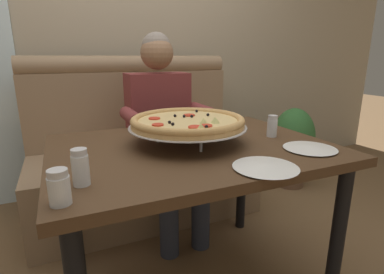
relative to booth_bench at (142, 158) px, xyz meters
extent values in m
cube|color=tan|center=(0.00, 0.57, 1.00)|extent=(6.00, 0.12, 2.80)
cube|color=#937556|center=(0.00, -0.13, -0.17)|extent=(1.54, 0.60, 0.46)
cube|color=#937556|center=(0.00, 0.26, 0.29)|extent=(1.54, 0.18, 0.65)
cylinder|color=#937556|center=(0.00, 0.26, 0.66)|extent=(1.54, 0.14, 0.14)
cube|color=#4C331E|center=(0.00, -0.91, 0.33)|extent=(1.19, 0.89, 0.04)
cylinder|color=black|center=(0.52, -1.29, -0.04)|extent=(0.06, 0.06, 0.71)
cylinder|color=black|center=(-0.52, -0.54, -0.04)|extent=(0.06, 0.06, 0.71)
cylinder|color=black|center=(0.52, -0.54, -0.04)|extent=(0.06, 0.06, 0.71)
cube|color=#2D3342|center=(0.08, -0.38, 0.14)|extent=(0.34, 0.40, 0.15)
cylinder|color=#2D3342|center=(-0.02, -0.63, -0.17)|extent=(0.11, 0.11, 0.46)
cylinder|color=#2D3342|center=(0.18, -0.63, -0.17)|extent=(0.11, 0.11, 0.46)
cube|color=brown|center=(0.08, -0.16, 0.34)|extent=(0.40, 0.22, 0.56)
cylinder|color=brown|center=(-0.15, -0.38, 0.39)|extent=(0.08, 0.28, 0.08)
cylinder|color=brown|center=(0.31, -0.38, 0.39)|extent=(0.08, 0.28, 0.08)
sphere|color=#997051|center=(0.08, -0.18, 0.75)|extent=(0.21, 0.21, 0.21)
sphere|color=gray|center=(0.08, -0.17, 0.78)|extent=(0.19, 0.19, 0.19)
cylinder|color=silver|center=(-0.01, -1.02, 0.39)|extent=(0.01, 0.01, 0.07)
cylinder|color=silver|center=(-0.12, -0.81, 0.39)|extent=(0.01, 0.01, 0.07)
cylinder|color=silver|center=(0.11, -0.81, 0.39)|extent=(0.01, 0.01, 0.07)
torus|color=silver|center=(-0.01, -0.88, 0.42)|extent=(0.29, 0.29, 0.01)
cylinder|color=silver|center=(-0.01, -0.88, 0.43)|extent=(0.52, 0.52, 0.00)
cylinder|color=tan|center=(-0.01, -0.88, 0.44)|extent=(0.50, 0.50, 0.02)
torus|color=tan|center=(-0.01, -0.88, 0.46)|extent=(0.50, 0.50, 0.03)
cylinder|color=#E5C17A|center=(-0.01, -0.88, 0.45)|extent=(0.44, 0.44, 0.01)
cylinder|color=red|center=(-0.13, -0.80, 0.46)|extent=(0.05, 0.05, 0.01)
cylinder|color=red|center=(0.01, -1.03, 0.46)|extent=(0.05, 0.05, 0.01)
cylinder|color=red|center=(-0.16, -0.93, 0.46)|extent=(0.05, 0.05, 0.01)
cylinder|color=red|center=(-0.04, -1.03, 0.46)|extent=(0.06, 0.06, 0.01)
cylinder|color=red|center=(0.04, -0.80, 0.46)|extent=(0.05, 0.05, 0.01)
sphere|color=black|center=(0.03, -0.84, 0.46)|extent=(0.01, 0.01, 0.01)
sphere|color=black|center=(-0.10, -0.92, 0.46)|extent=(0.01, 0.01, 0.01)
sphere|color=black|center=(0.00, -1.05, 0.46)|extent=(0.01, 0.01, 0.01)
sphere|color=black|center=(0.12, -0.84, 0.46)|extent=(0.01, 0.01, 0.01)
sphere|color=black|center=(-0.10, -0.96, 0.46)|extent=(0.01, 0.01, 0.01)
sphere|color=black|center=(0.11, -0.73, 0.46)|extent=(0.01, 0.01, 0.01)
sphere|color=black|center=(0.00, -0.82, 0.46)|extent=(0.01, 0.01, 0.01)
sphere|color=black|center=(-0.03, -0.80, 0.46)|extent=(0.01, 0.01, 0.01)
cone|color=#CCC675|center=(0.08, -0.97, 0.47)|extent=(0.04, 0.04, 0.02)
cone|color=#CCC675|center=(0.07, -0.99, 0.47)|extent=(0.04, 0.04, 0.02)
cone|color=#CCC675|center=(-0.03, -1.07, 0.47)|extent=(0.04, 0.04, 0.02)
cone|color=#CCC675|center=(0.03, -0.97, 0.47)|extent=(0.04, 0.04, 0.02)
cylinder|color=white|center=(0.41, -0.94, 0.39)|extent=(0.05, 0.05, 0.08)
cylinder|color=#4C6633|center=(0.41, -0.94, 0.37)|extent=(0.04, 0.04, 0.05)
cylinder|color=silver|center=(0.41, -0.94, 0.44)|extent=(0.04, 0.04, 0.02)
cylinder|color=white|center=(-0.54, -1.27, 0.39)|extent=(0.06, 0.06, 0.08)
cylinder|color=silver|center=(-0.54, -1.27, 0.37)|extent=(0.05, 0.05, 0.04)
cylinder|color=silver|center=(-0.54, -1.27, 0.44)|extent=(0.05, 0.05, 0.02)
cylinder|color=white|center=(-0.48, -1.17, 0.40)|extent=(0.05, 0.05, 0.09)
cylinder|color=#A82D19|center=(-0.48, -1.17, 0.37)|extent=(0.04, 0.04, 0.05)
cylinder|color=silver|center=(-0.48, -1.17, 0.45)|extent=(0.05, 0.05, 0.02)
cylinder|color=white|center=(0.12, -1.28, 0.35)|extent=(0.16, 0.16, 0.01)
cone|color=white|center=(0.12, -1.28, 0.36)|extent=(0.23, 0.23, 0.01)
cylinder|color=white|center=(0.43, -1.18, 0.35)|extent=(0.15, 0.15, 0.01)
cone|color=white|center=(0.43, -1.18, 0.36)|extent=(0.22, 0.22, 0.01)
cylinder|color=brown|center=(1.31, -0.14, -0.29)|extent=(0.24, 0.24, 0.22)
ellipsoid|color=#336B33|center=(1.31, -0.14, 0.04)|extent=(0.36, 0.36, 0.52)
camera|label=1|loc=(-0.51, -2.07, 0.73)|focal=27.98mm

